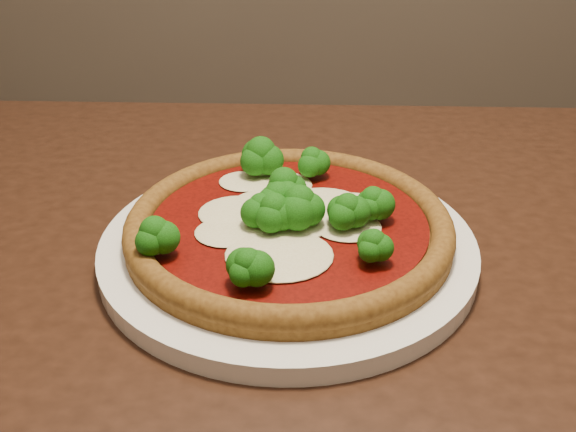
{
  "coord_description": "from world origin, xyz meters",
  "views": [
    {
      "loc": [
        -0.13,
        -0.66,
        1.08
      ],
      "look_at": [
        -0.14,
        -0.16,
        0.79
      ],
      "focal_mm": 40.0,
      "sensor_mm": 36.0,
      "label": 1
    }
  ],
  "objects": [
    {
      "name": "dining_table",
      "position": [
        -0.1,
        -0.18,
        0.65
      ],
      "size": [
        1.09,
        0.84,
        0.75
      ],
      "rotation": [
        0.0,
        0.0,
        -0.0
      ],
      "color": "black",
      "rests_on": "floor"
    },
    {
      "name": "plate",
      "position": [
        -0.14,
        -0.16,
        0.76
      ],
      "size": [
        0.34,
        0.34,
        0.02
      ],
      "primitive_type": "cylinder",
      "color": "white",
      "rests_on": "dining_table"
    },
    {
      "name": "pizza",
      "position": [
        -0.14,
        -0.15,
        0.78
      ],
      "size": [
        0.3,
        0.3,
        0.06
      ],
      "rotation": [
        0.0,
        0.0,
        0.39
      ],
      "color": "brown",
      "rests_on": "plate"
    }
  ]
}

